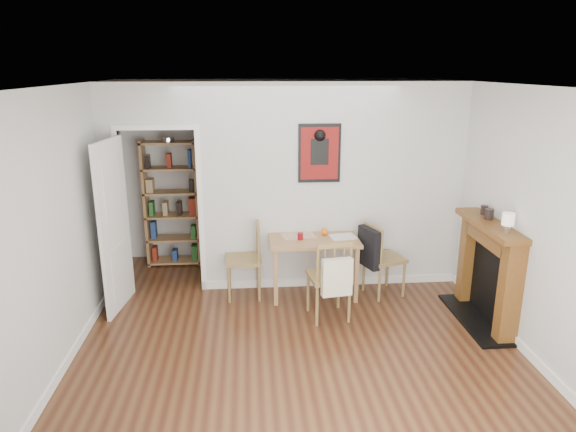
{
  "coord_description": "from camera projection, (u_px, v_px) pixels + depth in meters",
  "views": [
    {
      "loc": [
        -0.47,
        -4.83,
        2.77
      ],
      "look_at": [
        -0.04,
        0.6,
        1.18
      ],
      "focal_mm": 32.0,
      "sensor_mm": 36.0,
      "label": 1
    }
  ],
  "objects": [
    {
      "name": "ground",
      "position": [
        297.0,
        338.0,
        5.43
      ],
      "size": [
        5.2,
        5.2,
        0.0
      ],
      "primitive_type": "plane",
      "color": "#54331B",
      "rests_on": "ground"
    },
    {
      "name": "room_shell",
      "position": [
        295.0,
        190.0,
        6.36
      ],
      "size": [
        5.2,
        5.2,
        5.2
      ],
      "color": "silver",
      "rests_on": "ground"
    },
    {
      "name": "dining_table",
      "position": [
        314.0,
        245.0,
        6.32
      ],
      "size": [
        1.09,
        0.69,
        0.74
      ],
      "color": "#A1764B",
      "rests_on": "ground"
    },
    {
      "name": "chair_left",
      "position": [
        244.0,
        261.0,
        6.31
      ],
      "size": [
        0.48,
        0.48,
        0.94
      ],
      "color": "olive",
      "rests_on": "ground"
    },
    {
      "name": "chair_right",
      "position": [
        383.0,
        258.0,
        6.36
      ],
      "size": [
        0.64,
        0.59,
        0.93
      ],
      "color": "olive",
      "rests_on": "ground"
    },
    {
      "name": "chair_front",
      "position": [
        329.0,
        277.0,
        5.76
      ],
      "size": [
        0.55,
        0.6,
        0.97
      ],
      "color": "olive",
      "rests_on": "ground"
    },
    {
      "name": "bookshelf",
      "position": [
        172.0,
        204.0,
        7.28
      ],
      "size": [
        0.76,
        0.3,
        1.81
      ],
      "color": "#A1764B",
      "rests_on": "ground"
    },
    {
      "name": "fireplace",
      "position": [
        489.0,
        269.0,
        5.66
      ],
      "size": [
        0.45,
        1.25,
        1.16
      ],
      "color": "brown",
      "rests_on": "ground"
    },
    {
      "name": "red_glass",
      "position": [
        300.0,
        236.0,
        6.22
      ],
      "size": [
        0.07,
        0.07,
        0.09
      ],
      "primitive_type": "cylinder",
      "color": "maroon",
      "rests_on": "dining_table"
    },
    {
      "name": "orange_fruit",
      "position": [
        325.0,
        232.0,
        6.38
      ],
      "size": [
        0.09,
        0.09,
        0.09
      ],
      "primitive_type": "sphere",
      "color": "orange",
      "rests_on": "dining_table"
    },
    {
      "name": "placemat",
      "position": [
        298.0,
        235.0,
        6.39
      ],
      "size": [
        0.46,
        0.38,
        0.0
      ],
      "primitive_type": "cube",
      "rotation": [
        0.0,
        0.0,
        0.2
      ],
      "color": "beige",
      "rests_on": "dining_table"
    },
    {
      "name": "notebook",
      "position": [
        342.0,
        237.0,
        6.32
      ],
      "size": [
        0.34,
        0.27,
        0.02
      ],
      "primitive_type": "cube",
      "rotation": [
        0.0,
        0.0,
        0.15
      ],
      "color": "silver",
      "rests_on": "dining_table"
    },
    {
      "name": "mantel_lamp",
      "position": [
        508.0,
        220.0,
        5.15
      ],
      "size": [
        0.12,
        0.12,
        0.2
      ],
      "color": "silver",
      "rests_on": "fireplace"
    },
    {
      "name": "ceramic_jar_a",
      "position": [
        489.0,
        214.0,
        5.6
      ],
      "size": [
        0.1,
        0.1,
        0.12
      ],
      "primitive_type": "cylinder",
      "color": "black",
      "rests_on": "fireplace"
    },
    {
      "name": "ceramic_jar_b",
      "position": [
        484.0,
        210.0,
        5.78
      ],
      "size": [
        0.08,
        0.08,
        0.1
      ],
      "primitive_type": "cylinder",
      "color": "black",
      "rests_on": "fireplace"
    }
  ]
}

